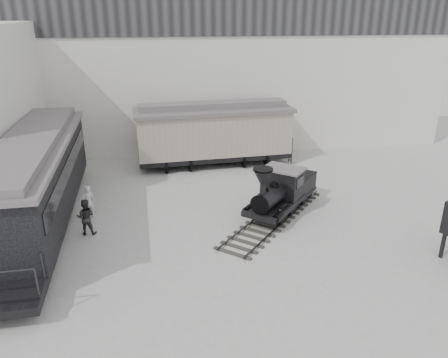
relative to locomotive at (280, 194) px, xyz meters
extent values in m
plane|color=#9E9E9B|center=(-2.03, -3.57, -1.09)|extent=(90.00, 90.00, 0.00)
cube|color=silver|center=(-2.03, 11.43, 4.41)|extent=(34.00, 2.40, 11.00)
cube|color=#232326|center=(-2.03, 10.18, 8.41)|extent=(34.00, 0.12, 3.00)
cube|color=black|center=(-0.43, -0.51, -1.02)|extent=(6.79, 7.57, 0.15)
cube|color=#2D2D30|center=(-0.93, -0.08, -0.97)|extent=(5.46, 6.44, 0.05)
cube|color=#2D2D30|center=(0.07, -0.93, -0.97)|extent=(5.46, 6.44, 0.05)
cylinder|color=black|center=(-1.26, -0.40, -0.45)|extent=(0.73, 0.84, 1.00)
cylinder|color=black|center=(-0.18, -1.31, -0.45)|extent=(0.73, 0.84, 1.00)
cylinder|color=black|center=(-0.50, 0.51, -0.45)|extent=(0.73, 0.84, 1.00)
cylinder|color=black|center=(0.58, -0.41, -0.45)|extent=(0.73, 0.84, 1.00)
cube|color=black|center=(-0.34, -0.40, -0.34)|extent=(3.50, 3.68, 0.25)
cylinder|color=black|center=(-0.75, -0.89, 0.25)|extent=(2.05, 2.19, 0.91)
cylinder|color=black|center=(-1.28, -1.51, 0.96)|extent=(0.33, 0.33, 0.55)
cone|color=black|center=(-1.28, -1.51, 1.55)|extent=(1.23, 1.23, 0.64)
sphere|color=black|center=(-0.52, -0.61, 0.68)|extent=(0.47, 0.47, 0.47)
cube|color=black|center=(0.19, 0.22, 0.50)|extent=(2.15, 2.08, 1.41)
cube|color=#645F5F|center=(0.19, 0.22, 1.24)|extent=(2.40, 2.34, 0.07)
cube|color=black|center=(1.25, 1.47, -0.01)|extent=(2.43, 2.45, 0.82)
cylinder|color=black|center=(-4.81, 7.89, -0.66)|extent=(2.24, 1.03, 0.87)
cylinder|color=black|center=(0.19, 8.24, -0.66)|extent=(2.24, 1.03, 0.87)
cube|color=black|center=(-2.31, 8.06, -0.44)|extent=(9.99, 3.42, 0.33)
cube|color=#A0988C|center=(-2.31, 8.06, 1.09)|extent=(9.99, 3.53, 2.73)
cube|color=#645F5F|center=(-2.31, 8.06, 2.56)|extent=(10.34, 3.88, 0.22)
cube|color=#645F5F|center=(-2.31, 8.06, 2.87)|extent=(9.45, 1.97, 0.39)
cylinder|color=black|center=(-11.38, -4.41, -0.64)|extent=(2.39, 1.00, 0.90)
cylinder|color=black|center=(-11.77, 4.58, -0.64)|extent=(2.39, 1.00, 0.90)
cube|color=black|center=(-11.58, 0.08, -0.41)|extent=(3.52, 14.88, 0.32)
cube|color=black|center=(-11.60, 0.73, 1.20)|extent=(3.55, 12.96, 2.89)
cube|color=black|center=(-10.09, 0.79, 1.63)|extent=(0.56, 11.98, 0.80)
cube|color=#645F5F|center=(-11.60, 0.73, 2.75)|extent=(3.78, 13.40, 0.21)
imported|color=silver|center=(-9.41, 0.98, -0.25)|extent=(0.72, 0.62, 1.68)
imported|color=#2B2B2B|center=(-9.28, -0.76, -0.24)|extent=(0.88, 0.71, 1.70)
cube|color=black|center=(5.57, -5.03, -0.51)|extent=(0.17, 0.17, 1.17)
camera|label=1|loc=(-5.65, -19.31, 8.54)|focal=35.00mm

